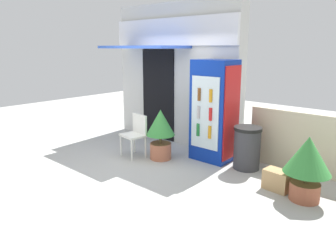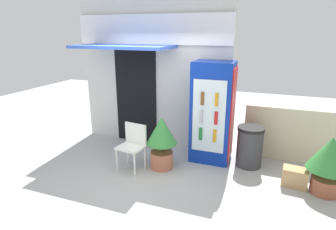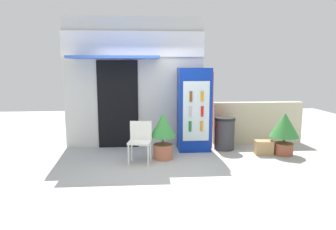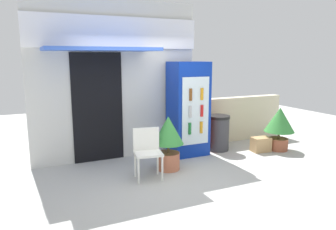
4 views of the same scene
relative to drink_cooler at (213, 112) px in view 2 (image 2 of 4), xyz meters
The scene contains 9 objects.
ground 1.85m from the drink_cooler, 132.35° to the right, with size 16.00×16.00×0.00m, color #B2B2AD.
storefront_building 1.68m from the drink_cooler, 160.47° to the left, with size 3.42×1.34×3.19m.
drink_cooler is the anchor object (origin of this frame).
plastic_chair 1.65m from the drink_cooler, 144.91° to the right, with size 0.52×0.46×0.87m.
potted_plant_near_shop 1.13m from the drink_cooler, 138.81° to the right, with size 0.57×0.57×1.01m.
potted_plant_curbside 2.11m from the drink_cooler, 16.83° to the right, with size 0.66×0.66×0.97m.
trash_bin 0.96m from the drink_cooler, ahead, with size 0.50×0.50×0.79m.
stone_boundary_wall 1.90m from the drink_cooler, 16.98° to the left, with size 2.35×0.23×1.09m, color beige.
cardboard_box 1.84m from the drink_cooler, 19.00° to the right, with size 0.40×0.26×0.32m, color tan.
Camera 2 is at (2.04, -3.99, 2.52)m, focal length 29.50 mm.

